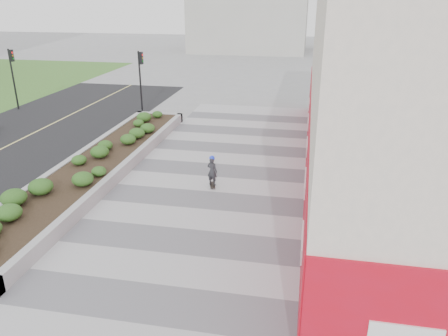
% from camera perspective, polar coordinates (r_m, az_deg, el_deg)
% --- Properties ---
extents(ground, '(160.00, 160.00, 0.00)m').
position_cam_1_polar(ground, '(13.39, -7.85, -13.34)').
color(ground, gray).
rests_on(ground, ground).
extents(walkway, '(8.00, 36.00, 0.01)m').
position_cam_1_polar(walkway, '(15.81, -4.43, -7.25)').
color(walkway, '#A8A8AD').
rests_on(walkway, ground).
extents(building, '(6.04, 24.08, 8.00)m').
position_cam_1_polar(building, '(19.89, 20.21, 9.78)').
color(building, silver).
rests_on(building, ground).
extents(planter, '(3.00, 18.00, 0.90)m').
position_cam_1_polar(planter, '(20.94, -16.24, 0.63)').
color(planter, '#9E9EA0').
rests_on(planter, ground).
extents(traffic_signal_near, '(0.33, 0.28, 4.20)m').
position_cam_1_polar(traffic_signal_near, '(30.31, -10.82, 12.07)').
color(traffic_signal_near, black).
rests_on(traffic_signal_near, ground).
extents(traffic_signal_far, '(0.33, 0.28, 4.20)m').
position_cam_1_polar(traffic_signal_far, '(34.33, -25.88, 11.43)').
color(traffic_signal_far, black).
rests_on(traffic_signal_far, ground).
extents(manhole_cover, '(0.44, 0.44, 0.01)m').
position_cam_1_polar(manhole_cover, '(15.70, -2.65, -7.43)').
color(manhole_cover, '#595654').
rests_on(manhole_cover, ground).
extents(skateboarder, '(0.53, 0.75, 1.40)m').
position_cam_1_polar(skateboarder, '(18.43, -1.56, -0.39)').
color(skateboarder, beige).
rests_on(skateboarder, ground).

